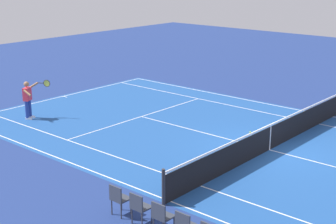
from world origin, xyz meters
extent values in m
plane|color=navy|center=(0.00, 0.00, 0.00)|extent=(60.00, 60.00, 0.00)
cube|color=#1E4C93|center=(0.00, 0.00, 0.00)|extent=(24.20, 11.40, 0.00)
cube|color=white|center=(11.90, 0.00, 0.00)|extent=(0.05, 11.00, 0.01)
cube|color=white|center=(0.00, -5.50, 0.00)|extent=(23.80, 0.05, 0.01)
cube|color=white|center=(0.00, 5.50, 0.00)|extent=(23.80, 0.05, 0.01)
cube|color=white|center=(0.00, -4.11, 0.00)|extent=(23.80, 0.05, 0.01)
cube|color=white|center=(0.00, 4.11, 0.00)|extent=(23.80, 0.05, 0.01)
cube|color=white|center=(6.40, 0.00, 0.00)|extent=(0.05, 8.22, 0.01)
cube|color=white|center=(0.00, 0.00, 0.00)|extent=(12.80, 0.05, 0.01)
cube|color=white|center=(11.75, 0.00, 0.00)|extent=(0.30, 0.05, 0.01)
cylinder|color=#2D2D33|center=(0.00, 5.80, 0.54)|extent=(0.10, 0.10, 1.08)
cube|color=black|center=(0.00, 0.00, 0.44)|extent=(0.02, 11.60, 0.88)
cube|color=white|center=(0.00, 0.00, 0.95)|extent=(0.04, 11.60, 0.06)
cube|color=white|center=(0.00, 0.00, 0.44)|extent=(0.04, 0.06, 0.88)
cylinder|color=navy|center=(9.85, 3.52, 0.45)|extent=(0.15, 0.15, 0.74)
cube|color=white|center=(9.79, 3.49, 0.04)|extent=(0.30, 0.22, 0.09)
cylinder|color=navy|center=(9.95, 3.30, 0.45)|extent=(0.15, 0.15, 0.74)
cube|color=white|center=(9.90, 3.28, 0.04)|extent=(0.30, 0.22, 0.09)
cube|color=#E03342|center=(9.90, 3.41, 1.10)|extent=(0.38, 0.45, 0.56)
sphere|color=#9E704C|center=(9.90, 3.41, 1.53)|extent=(0.23, 0.23, 0.23)
cylinder|color=#9E704C|center=(9.62, 3.58, 1.23)|extent=(0.42, 0.14, 0.26)
cylinder|color=#9E704C|center=(9.87, 3.08, 1.43)|extent=(0.36, 0.36, 0.30)
cylinder|color=#232326|center=(9.61, 2.89, 1.54)|extent=(0.27, 0.16, 0.04)
torus|color=#232326|center=(9.35, 2.76, 1.54)|extent=(0.29, 0.16, 0.31)
cylinder|color=#C6D84C|center=(9.35, 2.76, 1.54)|extent=(0.24, 0.13, 0.27)
sphere|color=#CCE01E|center=(1.55, -1.20, 0.03)|extent=(0.07, 0.07, 0.07)
cube|color=#333842|center=(-1.78, 7.14, 0.68)|extent=(0.44, 0.04, 0.40)
cylinder|color=#38383D|center=(-0.84, 6.76, 0.22)|extent=(0.04, 0.04, 0.44)
cube|color=#333842|center=(-1.02, 6.94, 0.46)|extent=(0.44, 0.44, 0.04)
cube|color=#333842|center=(-1.02, 7.14, 0.68)|extent=(0.44, 0.04, 0.40)
cylinder|color=#38383D|center=(-0.08, 6.76, 0.22)|extent=(0.04, 0.04, 0.44)
cylinder|color=#38383D|center=(-0.44, 6.76, 0.22)|extent=(0.04, 0.04, 0.44)
cylinder|color=#38383D|center=(-0.08, 7.12, 0.22)|extent=(0.04, 0.04, 0.44)
cylinder|color=#38383D|center=(-0.44, 7.12, 0.22)|extent=(0.04, 0.04, 0.44)
cube|color=#333842|center=(-0.26, 6.94, 0.46)|extent=(0.44, 0.44, 0.04)
cube|color=#333842|center=(-0.26, 7.14, 0.68)|extent=(0.44, 0.04, 0.40)
cylinder|color=#38383D|center=(0.68, 6.76, 0.22)|extent=(0.04, 0.04, 0.44)
cylinder|color=#38383D|center=(0.32, 6.76, 0.22)|extent=(0.04, 0.04, 0.44)
cylinder|color=#38383D|center=(0.68, 7.12, 0.22)|extent=(0.04, 0.04, 0.44)
cylinder|color=#38383D|center=(0.32, 7.12, 0.22)|extent=(0.04, 0.04, 0.44)
cube|color=#333842|center=(0.50, 6.94, 0.46)|extent=(0.44, 0.44, 0.04)
cube|color=#333842|center=(0.50, 7.14, 0.68)|extent=(0.44, 0.04, 0.40)
camera|label=1|loc=(-8.50, 15.45, 6.45)|focal=54.30mm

